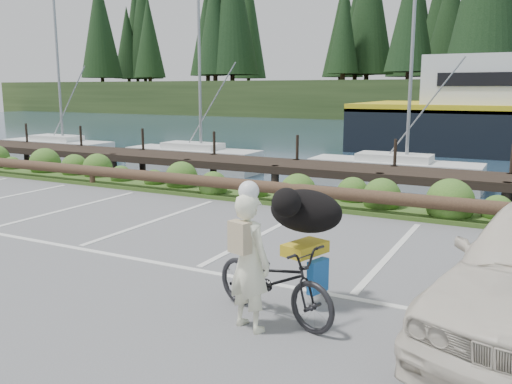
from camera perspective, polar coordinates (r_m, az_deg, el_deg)
ground at (r=9.14m, az=-5.14°, el=-7.43°), size 72.00×72.00×0.00m
harbor_backdrop at (r=85.97m, az=24.87°, el=7.93°), size 170.00×160.00×30.00m
vegetation_strip at (r=13.74m, az=6.84°, el=-1.05°), size 34.00×1.60×0.10m
log_rail at (r=13.11m, az=5.75°, el=-1.82°), size 32.00×0.30×0.60m
bicycle at (r=6.88m, az=1.90°, el=-9.23°), size 2.01×1.18×1.00m
cyclist at (r=6.47m, az=-0.75°, el=-7.38°), size 0.70×0.56×1.67m
dog at (r=7.10m, az=5.26°, el=-2.01°), size 0.75×1.09×0.57m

